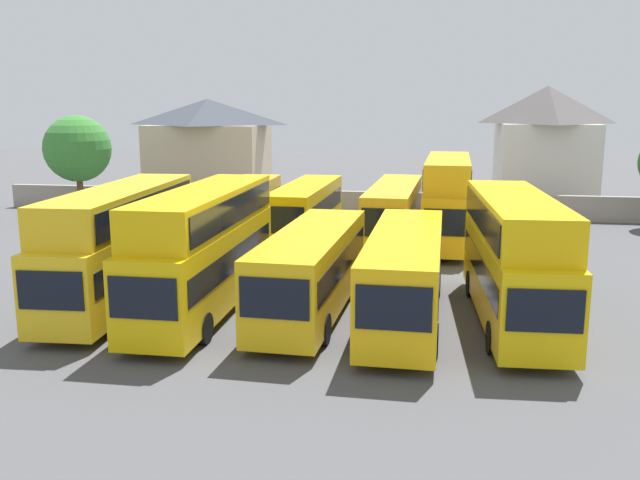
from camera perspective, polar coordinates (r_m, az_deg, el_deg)
ground at (r=44.41m, az=3.10°, el=0.78°), size 140.00×140.00×0.00m
depot_boundary_wall at (r=50.12m, az=3.85°, el=3.03°), size 56.00×0.50×1.80m
bus_1 at (r=29.10m, az=-16.21°, el=0.09°), size 3.16×11.88×4.76m
bus_2 at (r=27.25m, az=-9.54°, el=-0.26°), size 2.65×11.85×4.84m
bus_3 at (r=26.66m, az=-0.68°, el=-2.23°), size 3.02×11.20×3.29m
bus_4 at (r=25.97m, az=7.10°, el=-2.57°), size 2.83×11.74×3.38m
bus_5 at (r=26.46m, az=15.87°, el=-0.99°), size 3.10×11.27×4.76m
bus_6 at (r=41.07m, az=-6.41°, el=2.65°), size 2.65×10.49×3.46m
bus_7 at (r=40.13m, az=-1.16°, el=2.52°), size 2.79×11.05×3.47m
bus_8 at (r=39.65m, az=6.19°, el=2.41°), size 2.91×11.73×3.54m
bus_9 at (r=40.21m, az=10.55°, el=3.59°), size 2.81×10.95×5.05m
house_terrace_left at (r=60.04m, az=-9.27°, el=7.57°), size 10.00×7.20×8.46m
house_terrace_centre at (r=57.26m, az=18.21°, el=7.48°), size 7.49×8.29×9.44m
tree_left_of_lot at (r=52.95m, az=-19.55°, el=7.16°), size 4.79×4.79×7.27m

